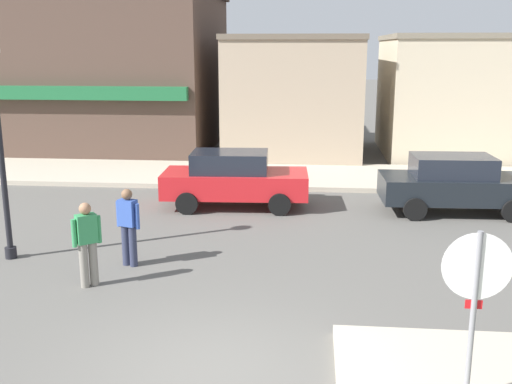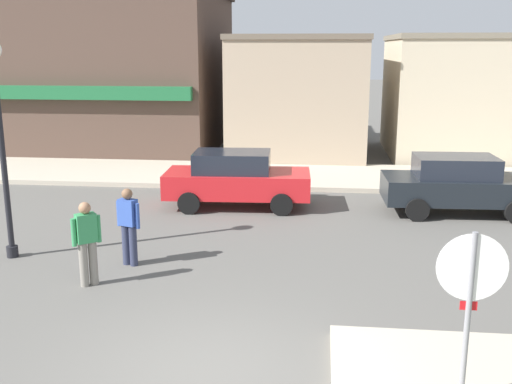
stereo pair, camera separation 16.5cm
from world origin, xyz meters
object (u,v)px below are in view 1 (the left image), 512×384
parked_car_nearest (234,178)px  pedestrian_crossing_far (128,225)px  parked_car_second (455,183)px  pedestrian_crossing_near (87,242)px  stop_sign (475,295)px

parked_car_nearest → pedestrian_crossing_far: bearing=-107.3°
parked_car_second → pedestrian_crossing_near: size_ratio=2.52×
stop_sign → parked_car_nearest: 10.25m
pedestrian_crossing_near → pedestrian_crossing_far: bearing=69.5°
parked_car_nearest → pedestrian_crossing_far: 5.08m
stop_sign → parked_car_second: 9.53m
stop_sign → pedestrian_crossing_near: stop_sign is taller
parked_car_second → parked_car_nearest: bearing=179.5°
parked_car_second → pedestrian_crossing_far: (-7.51, -4.80, 0.06)m
parked_car_nearest → pedestrian_crossing_far: (-1.51, -4.85, 0.06)m
pedestrian_crossing_far → parked_car_second: bearing=32.6°
pedestrian_crossing_near → pedestrian_crossing_far: 1.21m
parked_car_second → pedestrian_crossing_far: pedestrian_crossing_far is taller
pedestrian_crossing_far → stop_sign: bearing=-38.8°
stop_sign → pedestrian_crossing_far: stop_sign is taller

